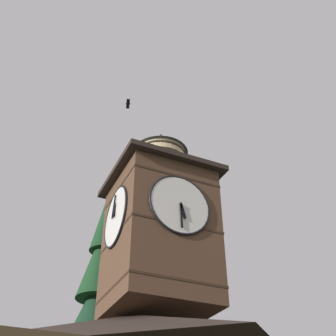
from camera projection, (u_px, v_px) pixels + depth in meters
name	position (u px, v px, depth m)	size (l,w,h in m)	color
clock_tower	(159.00, 226.00, 19.52)	(4.77, 4.77, 9.27)	brown
flying_bird_high	(128.00, 104.00, 23.84)	(0.38, 0.75, 0.14)	black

